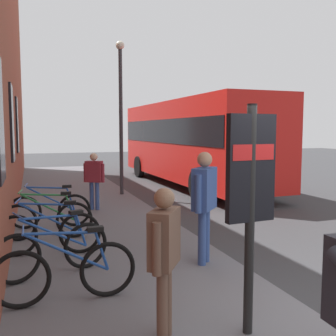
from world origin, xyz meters
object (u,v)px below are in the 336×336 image
(transit_info_sign, at_px, (251,183))
(city_bus, at_px, (190,138))
(pedestrian_near_bus, at_px, (204,196))
(bicycle_beside_lamp, at_px, (66,272))
(bicycle_nearest_sign, at_px, (53,250))
(bicycle_leaning_wall, at_px, (49,233))
(bicycle_by_door, at_px, (50,210))
(street_lamp, at_px, (121,104))
(pedestrian_crossing_street, at_px, (94,175))
(bicycle_mid_rack, at_px, (47,220))
(pedestrian_by_facade, at_px, (164,248))

(transit_info_sign, relative_size, city_bus, 0.23)
(city_bus, xyz_separation_m, pedestrian_near_bus, (-9.04, 3.54, -0.70))
(bicycle_beside_lamp, bearing_deg, city_bus, -30.45)
(bicycle_beside_lamp, height_order, transit_info_sign, transit_info_sign)
(bicycle_nearest_sign, bearing_deg, pedestrian_near_bus, -95.93)
(bicycle_beside_lamp, relative_size, city_bus, 0.17)
(bicycle_leaning_wall, height_order, bicycle_by_door, same)
(street_lamp, bearing_deg, city_bus, -59.09)
(street_lamp, bearing_deg, pedestrian_near_bus, 178.02)
(bicycle_nearest_sign, distance_m, pedestrian_near_bus, 2.43)
(street_lamp, bearing_deg, pedestrian_crossing_street, 150.83)
(bicycle_mid_rack, xyz_separation_m, transit_info_sign, (-4.40, -1.85, 1.21))
(bicycle_leaning_wall, xyz_separation_m, street_lamp, (5.81, -2.57, 2.58))
(bicycle_leaning_wall, xyz_separation_m, transit_info_sign, (-3.38, -1.86, 1.21))
(bicycle_leaning_wall, distance_m, street_lamp, 6.86)
(bicycle_by_door, bearing_deg, pedestrian_near_bus, -145.46)
(bicycle_mid_rack, distance_m, bicycle_by_door, 0.95)
(pedestrian_near_bus, distance_m, pedestrian_by_facade, 2.36)
(bicycle_mid_rack, height_order, street_lamp, street_lamp)
(bicycle_beside_lamp, bearing_deg, pedestrian_by_facade, -143.98)
(bicycle_beside_lamp, relative_size, bicycle_mid_rack, 1.00)
(street_lamp, bearing_deg, bicycle_nearest_sign, 159.49)
(bicycle_nearest_sign, relative_size, bicycle_mid_rack, 0.96)
(bicycle_mid_rack, xyz_separation_m, bicycle_by_door, (0.94, -0.10, 0.00))
(city_bus, distance_m, street_lamp, 4.02)
(bicycle_by_door, bearing_deg, city_bus, -44.69)
(transit_info_sign, distance_m, city_bus, 11.87)
(bicycle_beside_lamp, xyz_separation_m, city_bus, (9.79, -5.75, 1.41))
(pedestrian_crossing_street, bearing_deg, street_lamp, -29.17)
(bicycle_mid_rack, bearing_deg, bicycle_by_door, -5.94)
(bicycle_nearest_sign, xyz_separation_m, street_lamp, (6.83, -2.55, 2.58))
(bicycle_beside_lamp, distance_m, bicycle_by_door, 3.96)
(street_lamp, bearing_deg, bicycle_leaning_wall, 156.10)
(pedestrian_near_bus, bearing_deg, bicycle_nearest_sign, 84.07)
(bicycle_leaning_wall, distance_m, pedestrian_by_facade, 3.40)
(bicycle_by_door, relative_size, pedestrian_crossing_street, 1.16)
(pedestrian_by_facade, xyz_separation_m, street_lamp, (9.01, -1.58, 2.01))
(bicycle_mid_rack, bearing_deg, pedestrian_crossing_street, -27.15)
(bicycle_leaning_wall, xyz_separation_m, bicycle_mid_rack, (1.02, -0.02, 0.00))
(bicycle_leaning_wall, bearing_deg, bicycle_beside_lamp, -176.51)
(bicycle_leaning_wall, height_order, bicycle_mid_rack, same)
(transit_info_sign, distance_m, pedestrian_by_facade, 1.10)
(bicycle_by_door, height_order, street_lamp, street_lamp)
(bicycle_leaning_wall, relative_size, bicycle_by_door, 0.99)
(bicycle_mid_rack, bearing_deg, city_bus, -40.88)
(bicycle_by_door, bearing_deg, bicycle_mid_rack, 174.06)
(pedestrian_near_bus, relative_size, street_lamp, 0.36)
(city_bus, xyz_separation_m, pedestrian_by_facade, (-10.98, 4.88, -0.84))
(bicycle_nearest_sign, xyz_separation_m, city_bus, (8.80, -5.85, 1.41))
(bicycle_beside_lamp, bearing_deg, transit_info_sign, -128.43)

